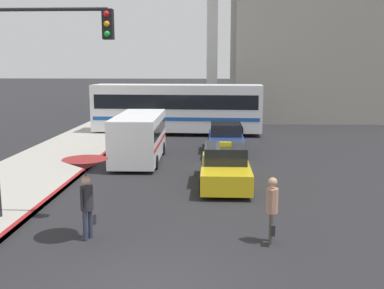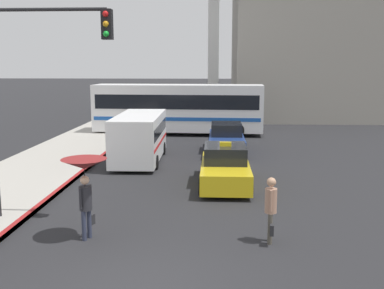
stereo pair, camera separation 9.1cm
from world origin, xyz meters
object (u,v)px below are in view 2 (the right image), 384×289
Objects in this scene: sedan_red at (226,139)px; pedestrian_man at (271,206)px; taxi at (225,167)px; pedestrian_with_umbrella at (85,173)px; traffic_light at (35,72)px; ambulance_van at (140,135)px; city_bus at (178,107)px.

pedestrian_man is at bearing 93.96° from sedan_red.
taxi is at bearing 88.31° from sedan_red.
pedestrian_with_umbrella is (-3.76, -5.70, 1.10)m from taxi.
pedestrian_man is at bearing -10.86° from traffic_light.
ambulance_van reaches higher than taxi.
ambulance_van reaches higher than pedestrian_with_umbrella.
pedestrian_with_umbrella is at bearing -0.23° from city_bus.
pedestrian_man is at bearing -68.39° from pedestrian_with_umbrella.
traffic_light reaches higher than ambulance_van.
traffic_light is (-6.45, 1.24, 3.37)m from pedestrian_man.
sedan_red is 4.91m from ambulance_van.
taxi is at bearing 132.73° from ambulance_van.
traffic_light reaches higher than pedestrian_man.
pedestrian_with_umbrella is (-0.89, -18.57, -0.04)m from city_bus.
city_bus is 19.00m from pedestrian_man.
traffic_light is at bearing 79.69° from ambulance_van.
city_bus is at bearing -160.30° from pedestrian_man.
pedestrian_with_umbrella is 1.25× the size of pedestrian_man.
pedestrian_with_umbrella is (0.24, -9.87, 0.54)m from ambulance_van.
taxi is 7.92m from traffic_light.
city_bus is at bearing 18.92° from pedestrian_with_umbrella.
city_bus is at bearing 81.69° from traffic_light.
ambulance_van is 9.29m from traffic_light.
traffic_light is at bearing 39.58° from taxi.
taxi is at bearing 15.08° from city_bus.
city_bus reaches higher than sedan_red.
sedan_red is at bearing 28.77° from city_bus.
traffic_light reaches higher than city_bus.
sedan_red is at bearing -168.26° from pedestrian_man.
pedestrian_man is (3.92, -18.58, -0.83)m from city_bus.
sedan_red is 7.02m from city_bus.
city_bus reaches higher than taxi.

